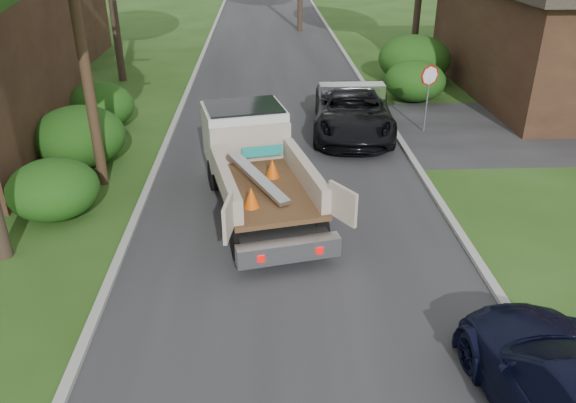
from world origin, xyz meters
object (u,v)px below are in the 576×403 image
(stop_sign, at_px, (429,84))
(house_left_far, at_px, (23,2))
(utility_pole, at_px, (75,0))
(black_pickup, at_px, (353,111))
(flatbed_truck, at_px, (252,156))

(stop_sign, bearing_deg, house_left_far, 145.19)
(stop_sign, xyz_separation_m, utility_pole, (-10.68, -4.02, 3.40))
(house_left_far, bearing_deg, stop_sign, -34.81)
(stop_sign, relative_size, house_left_far, 0.33)
(stop_sign, relative_size, black_pickup, 0.42)
(utility_pole, height_order, flatbed_truck, utility_pole)
(utility_pole, relative_size, house_left_far, 1.32)
(stop_sign, xyz_separation_m, flatbed_truck, (-6.23, -5.20, -0.50))
(flatbed_truck, relative_size, black_pickup, 1.10)
(utility_pole, bearing_deg, black_pickup, 27.03)
(utility_pole, height_order, black_pickup, utility_pole)
(house_left_far, bearing_deg, black_pickup, -38.88)
(stop_sign, xyz_separation_m, house_left_far, (-18.70, 13.00, 1.27))
(stop_sign, bearing_deg, black_pickup, 178.47)
(utility_pole, relative_size, flatbed_truck, 1.52)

